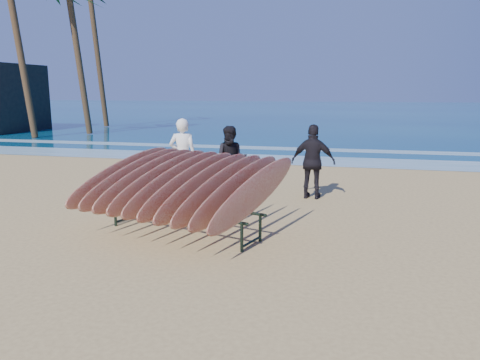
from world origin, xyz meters
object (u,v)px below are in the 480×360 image
(surfboard_rack, at_px, (183,183))
(person_dark_b, at_px, (313,162))
(person_white, at_px, (183,156))
(person_dark_a, at_px, (231,160))

(surfboard_rack, xyz_separation_m, person_dark_b, (2.13, 3.53, -0.04))
(person_white, bearing_deg, person_dark_b, 174.55)
(surfboard_rack, height_order, person_dark_a, person_dark_a)
(person_white, height_order, person_dark_a, person_white)
(surfboard_rack, height_order, person_dark_b, person_dark_b)
(person_white, distance_m, person_dark_b, 3.40)
(surfboard_rack, relative_size, person_white, 2.00)
(person_dark_a, height_order, person_dark_b, person_dark_b)
(person_white, relative_size, person_dark_b, 1.06)
(surfboard_rack, bearing_deg, person_dark_b, 76.28)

